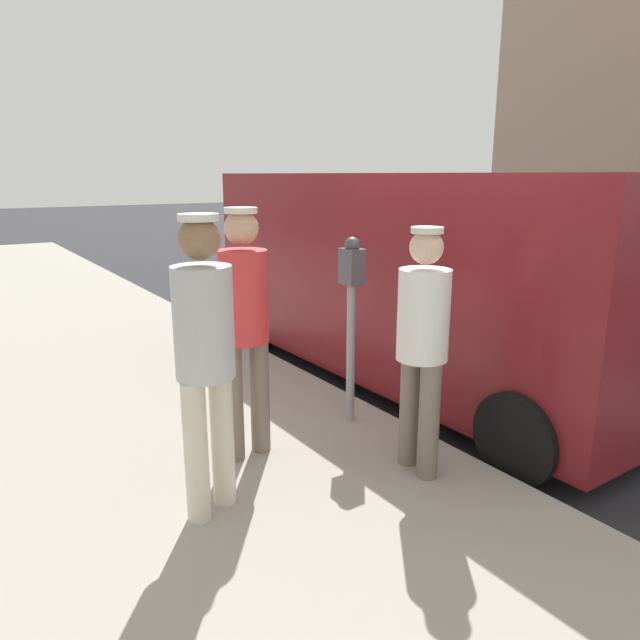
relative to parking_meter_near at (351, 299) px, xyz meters
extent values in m
plane|color=#2D2D33|center=(-1.35, 0.46, -1.18)|extent=(80.00, 80.00, 0.00)
cube|color=#9E998E|center=(2.15, 0.46, -1.11)|extent=(5.00, 32.00, 0.15)
cylinder|color=gray|center=(0.00, 0.00, -0.46)|extent=(0.07, 0.07, 1.15)
cube|color=#4C4C51|center=(0.00, 0.00, 0.26)|extent=(0.14, 0.18, 0.28)
sphere|color=#47474C|center=(0.00, 0.00, 0.43)|extent=(0.12, 0.12, 0.12)
cylinder|color=#726656|center=(0.13, 1.04, -0.63)|extent=(0.14, 0.14, 0.80)
cylinder|color=#726656|center=(0.10, 0.82, -0.63)|extent=(0.14, 0.14, 0.80)
cylinder|color=white|center=(0.11, 0.93, 0.07)|extent=(0.34, 0.34, 0.60)
sphere|color=beige|center=(0.11, 0.93, 0.51)|extent=(0.22, 0.22, 0.22)
cylinder|color=silver|center=(0.11, 0.93, 0.62)|extent=(0.21, 0.21, 0.04)
cylinder|color=beige|center=(1.60, 0.66, -0.60)|extent=(0.14, 0.14, 0.86)
cylinder|color=beige|center=(1.40, 0.57, -0.60)|extent=(0.14, 0.14, 0.86)
cylinder|color=#B7B7B7|center=(1.50, 0.61, 0.15)|extent=(0.34, 0.34, 0.64)
sphere|color=#8C6647|center=(1.50, 0.61, 0.62)|extent=(0.23, 0.23, 0.23)
cylinder|color=silver|center=(1.50, 0.61, 0.73)|extent=(0.22, 0.22, 0.04)
cylinder|color=#726656|center=(1.09, 0.08, -0.60)|extent=(0.14, 0.14, 0.85)
cylinder|color=#726656|center=(0.87, 0.07, -0.60)|extent=(0.14, 0.14, 0.85)
cylinder|color=red|center=(0.98, 0.08, 0.14)|extent=(0.34, 0.34, 0.64)
sphere|color=tan|center=(0.98, 0.08, 0.61)|extent=(0.23, 0.23, 0.23)
cylinder|color=silver|center=(0.98, 0.08, 0.73)|extent=(0.22, 0.22, 0.04)
cube|color=maroon|center=(-1.50, -0.80, -0.01)|extent=(2.04, 5.22, 1.96)
cylinder|color=black|center=(-0.57, 1.25, -0.84)|extent=(0.23, 0.68, 0.68)
cylinder|color=black|center=(-2.43, -2.86, -0.84)|extent=(0.23, 0.68, 0.68)
cylinder|color=black|center=(-0.53, -2.85, -0.84)|extent=(0.23, 0.68, 0.68)
camera|label=1|loc=(2.71, 3.61, 0.96)|focal=32.69mm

